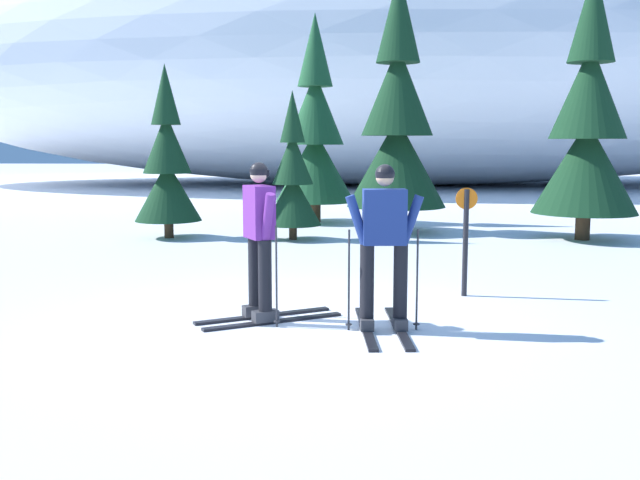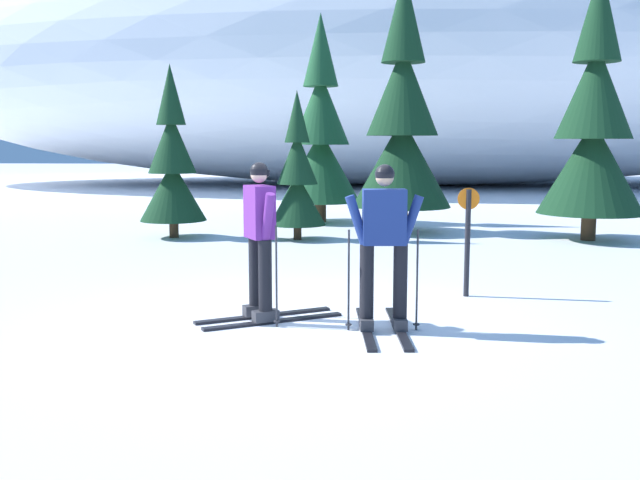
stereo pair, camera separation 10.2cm
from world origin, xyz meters
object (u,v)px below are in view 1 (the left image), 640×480
skier_purple_jacket (260,239)px  pine_tree_center_left (293,178)px  pine_tree_far_left (167,166)px  trail_marker_post (466,235)px  pine_tree_center (315,136)px  pine_tree_center_right (397,125)px  skier_navy_jacket (384,244)px  pine_tree_far_right (587,128)px

skier_purple_jacket → pine_tree_center_left: bearing=91.8°
pine_tree_far_left → trail_marker_post: 7.76m
skier_purple_jacket → pine_tree_far_left: size_ratio=0.49×
pine_tree_center_left → pine_tree_center: pine_tree_center is taller
skier_purple_jacket → pine_tree_center_right: (1.97, 8.28, 1.45)m
trail_marker_post → skier_purple_jacket: bearing=-149.5°
skier_purple_jacket → skier_navy_jacket: size_ratio=0.99×
skier_purple_jacket → skier_navy_jacket: 1.41m
pine_tree_center_right → pine_tree_far_right: 3.94m
skier_purple_jacket → trail_marker_post: size_ratio=1.26×
skier_navy_jacket → pine_tree_center_left: (-1.58, 7.25, 0.34)m
skier_navy_jacket → pine_tree_center_right: size_ratio=0.32×
skier_purple_jacket → pine_tree_far_right: bearing=51.1°
skier_navy_jacket → pine_tree_center: (-1.30, 10.60, 1.22)m
skier_navy_jacket → pine_tree_far_right: size_ratio=0.33×
pine_tree_far_left → trail_marker_post: bearing=-46.3°
pine_tree_far_left → trail_marker_post: pine_tree_far_left is taller
pine_tree_far_left → pine_tree_center_left: (2.64, -0.17, -0.23)m
pine_tree_center → pine_tree_center_right: pine_tree_center_right is taller
pine_tree_far_right → trail_marker_post: bearing=-119.9°
pine_tree_center_right → pine_tree_far_right: (3.77, -1.14, -0.09)m
pine_tree_center → pine_tree_center_left: bearing=-94.8°
skier_purple_jacket → pine_tree_far_right: (5.75, 7.13, 1.36)m
skier_purple_jacket → pine_tree_center_left: 6.89m
skier_navy_jacket → pine_tree_far_left: pine_tree_far_left is taller
skier_purple_jacket → pine_tree_far_left: bearing=112.1°
pine_tree_far_right → trail_marker_post: (-3.26, -5.67, -1.49)m
skier_navy_jacket → trail_marker_post: (1.13, 1.84, -0.13)m
skier_purple_jacket → pine_tree_center: 10.29m
pine_tree_far_right → pine_tree_center: bearing=151.6°
pine_tree_center → trail_marker_post: 9.18m
skier_purple_jacket → trail_marker_post: skier_purple_jacket is taller
pine_tree_far_left → pine_tree_center: pine_tree_center is taller
skier_navy_jacket → pine_tree_far_right: 8.81m
trail_marker_post → pine_tree_center_right: bearing=94.3°
pine_tree_center → pine_tree_far_right: size_ratio=0.94×
pine_tree_center → pine_tree_center_right: (1.92, -1.94, 0.23)m
pine_tree_center_left → pine_tree_center_right: (2.19, 1.40, 1.10)m
pine_tree_far_left → trail_marker_post: size_ratio=2.54×
pine_tree_center_left → trail_marker_post: bearing=-63.4°
pine_tree_center → pine_tree_far_right: bearing=-28.4°
skier_navy_jacket → pine_tree_center_left: bearing=102.3°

